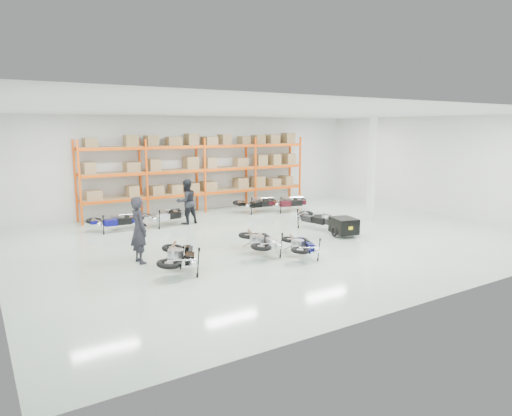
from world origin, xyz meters
TOP-DOWN VIEW (x-y plane):
  - room at (0.00, 0.00)m, footprint 18.00×18.00m
  - pallet_rack at (-0.00, 6.45)m, footprint 11.28×0.98m
  - structural_column at (5.20, 0.50)m, footprint 0.25×0.25m
  - moto_blue_centre at (-0.88, -2.52)m, footprint 1.37×1.79m
  - moto_silver_left at (-1.77, -1.62)m, footprint 1.37×2.00m
  - moto_black_far_left at (-4.63, -1.90)m, footprint 1.66×2.11m
  - moto_touring_right at (2.17, 0.46)m, footprint 1.17×1.94m
  - trailer at (2.17, -1.14)m, footprint 0.98×1.69m
  - moto_back_a at (-4.75, 4.27)m, footprint 1.80×1.00m
  - moto_back_b at (-2.78, 4.21)m, footprint 1.93×1.23m
  - moto_back_c at (2.08, 4.74)m, footprint 1.99×1.13m
  - moto_back_d at (3.45, 4.20)m, footprint 2.03×1.33m
  - person_left at (-5.26, -0.43)m, footprint 0.52×0.75m
  - person_back at (-1.80, 4.07)m, footprint 0.99×0.82m

SIDE VIEW (x-z plane):
  - trailer at x=2.17m, z-range 0.06..0.74m
  - moto_blue_centre at x=-0.88m, z-range -0.03..1.01m
  - moto_back_a at x=-4.75m, z-range -0.03..1.09m
  - moto_back_b at x=-2.78m, z-range -0.03..1.13m
  - moto_silver_left at x=-1.77m, z-range -0.03..1.15m
  - moto_touring_right at x=2.17m, z-range -0.03..1.15m
  - moto_back_d at x=3.45m, z-range -0.03..1.18m
  - moto_black_far_left at x=-4.63m, z-range -0.03..1.19m
  - moto_back_c at x=2.08m, z-range -0.03..1.20m
  - person_back at x=-1.80m, z-range 0.00..1.87m
  - person_left at x=-5.26m, z-range 0.00..1.98m
  - room at x=0.00m, z-range -6.75..11.25m
  - structural_column at x=5.20m, z-range 0.00..4.50m
  - pallet_rack at x=0.00m, z-range 0.45..4.07m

